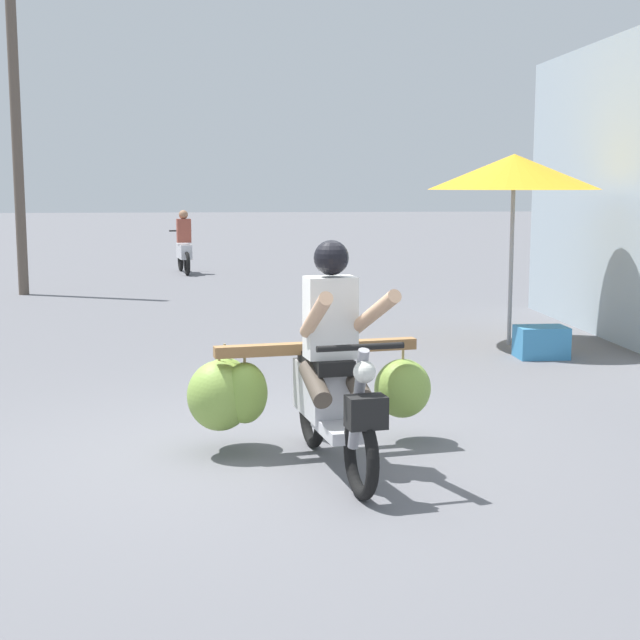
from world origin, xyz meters
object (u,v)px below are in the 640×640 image
motorbike_main_loaded (298,383)px  utility_pole (16,124)px  market_umbrella_near_shop (514,172)px  produce_crate (541,342)px  motorbike_distant_ahead_left (184,248)px

motorbike_main_loaded → utility_pole: 11.47m
market_umbrella_near_shop → produce_crate: market_umbrella_near_shop is taller
motorbike_distant_ahead_left → utility_pole: bearing=-126.0°
utility_pole → motorbike_main_loaded: bearing=-68.2°
motorbike_distant_ahead_left → market_umbrella_near_shop: bearing=-65.3°
market_umbrella_near_shop → utility_pole: size_ratio=0.39×
motorbike_main_loaded → motorbike_distant_ahead_left: bearing=96.0°
produce_crate → utility_pole: 10.31m
motorbike_distant_ahead_left → produce_crate: motorbike_distant_ahead_left is taller
motorbike_distant_ahead_left → produce_crate: (4.52, -10.51, -0.39)m
utility_pole → market_umbrella_near_shop: bearing=-39.9°
motorbike_main_loaded → utility_pole: bearing=111.8°
motorbike_distant_ahead_left → utility_pole: (-2.67, -3.68, 2.43)m
motorbike_main_loaded → produce_crate: (3.03, 3.58, -0.36)m
market_umbrella_near_shop → produce_crate: size_ratio=4.13×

